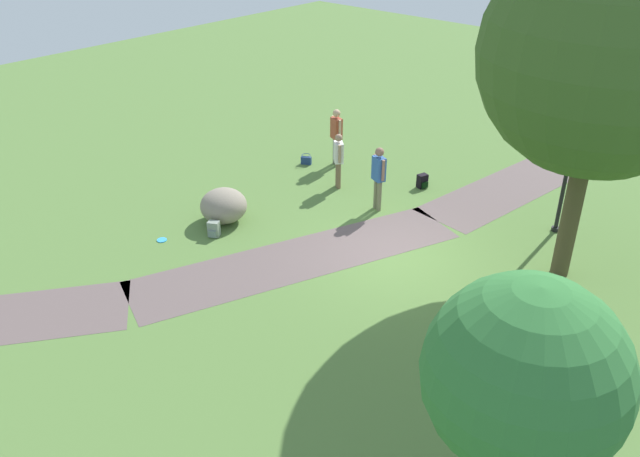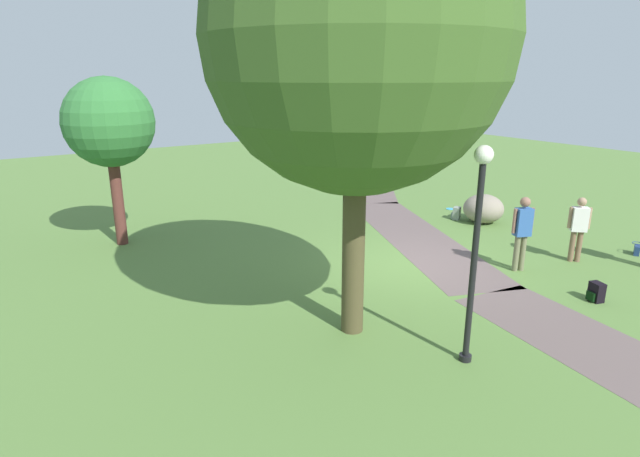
# 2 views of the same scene
# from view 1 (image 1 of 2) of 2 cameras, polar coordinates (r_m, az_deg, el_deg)

# --- Properties ---
(ground_plane) EXTENTS (48.00, 48.00, 0.00)m
(ground_plane) POSITION_cam_1_polar(r_m,az_deg,el_deg) (15.51, 7.14, -2.48)
(ground_plane) COLOR #547839
(footpath_segment_near) EXTENTS (8.17, 2.87, 0.01)m
(footpath_segment_near) POSITION_cam_1_polar(r_m,az_deg,el_deg) (20.18, 17.68, 4.12)
(footpath_segment_near) COLOR #625250
(footpath_segment_near) RESTS_ON ground
(footpath_segment_mid) EXTENTS (8.11, 4.59, 0.01)m
(footpath_segment_mid) POSITION_cam_1_polar(r_m,az_deg,el_deg) (15.33, -1.81, -2.62)
(footpath_segment_mid) COLOR #625250
(footpath_segment_mid) RESTS_ON ground
(large_shade_tree) EXTENTS (4.86, 4.86, 7.40)m
(large_shade_tree) POSITION_cam_1_polar(r_m,az_deg,el_deg) (13.89, 23.74, 13.83)
(large_shade_tree) COLOR #494127
(large_shade_tree) RESTS_ON ground
(young_tree_near_path) EXTENTS (2.28, 2.28, 4.40)m
(young_tree_near_path) POSITION_cam_1_polar(r_m,az_deg,el_deg) (7.56, 17.48, -12.36)
(young_tree_near_path) COLOR #592E27
(young_tree_near_path) RESTS_ON ground
(lamp_post) EXTENTS (0.28, 0.28, 3.47)m
(lamp_post) POSITION_cam_1_polar(r_m,az_deg,el_deg) (16.66, 21.15, 6.29)
(lamp_post) COLOR black
(lamp_post) RESTS_ON ground
(lawn_boulder) EXTENTS (1.66, 1.66, 0.89)m
(lawn_boulder) POSITION_cam_1_polar(r_m,az_deg,el_deg) (16.92, -8.45, 1.99)
(lawn_boulder) COLOR gray
(lawn_boulder) RESTS_ON ground
(woman_with_handbag) EXTENTS (0.36, 0.49, 1.77)m
(woman_with_handbag) POSITION_cam_1_polar(r_m,az_deg,el_deg) (19.88, 1.44, 8.38)
(woman_with_handbag) COLOR #6C7059
(woman_with_handbag) RESTS_ON ground
(man_near_boulder) EXTENTS (0.36, 0.49, 1.77)m
(man_near_boulder) POSITION_cam_1_polar(r_m,az_deg,el_deg) (17.15, 5.16, 4.79)
(man_near_boulder) COLOR #6C6D4C
(man_near_boulder) RESTS_ON ground
(passerby_on_path) EXTENTS (0.42, 0.43, 1.61)m
(passerby_on_path) POSITION_cam_1_polar(r_m,az_deg,el_deg) (18.41, 1.63, 6.29)
(passerby_on_path) COLOR brown
(passerby_on_path) RESTS_ON ground
(handbag_on_grass) EXTENTS (0.37, 0.37, 0.31)m
(handbag_on_grass) POSITION_cam_1_polar(r_m,az_deg,el_deg) (20.23, -1.22, 6.04)
(handbag_on_grass) COLOR navy
(handbag_on_grass) RESTS_ON ground
(backpack_by_boulder) EXTENTS (0.34, 0.34, 0.40)m
(backpack_by_boulder) POSITION_cam_1_polar(r_m,az_deg,el_deg) (16.36, -9.30, -0.06)
(backpack_by_boulder) COLOR gray
(backpack_by_boulder) RESTS_ON ground
(spare_backpack_on_lawn) EXTENTS (0.33, 0.32, 0.40)m
(spare_backpack_on_lawn) POSITION_cam_1_polar(r_m,az_deg,el_deg) (18.90, 8.98, 4.12)
(spare_backpack_on_lawn) COLOR black
(spare_backpack_on_lawn) RESTS_ON ground
(frisbee_on_grass) EXTENTS (0.24, 0.24, 0.02)m
(frisbee_on_grass) POSITION_cam_1_polar(r_m,az_deg,el_deg) (16.52, -13.70, -0.99)
(frisbee_on_grass) COLOR #38A6E7
(frisbee_on_grass) RESTS_ON ground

